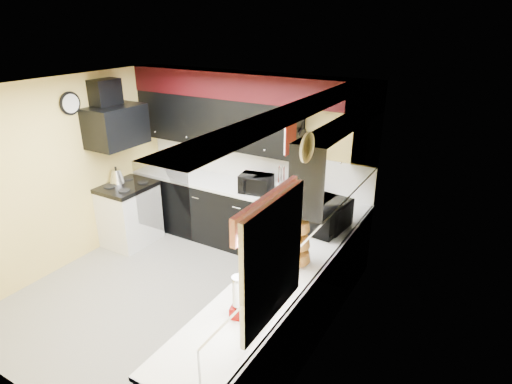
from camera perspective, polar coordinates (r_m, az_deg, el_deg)
ground at (r=5.46m, az=-10.44°, el=-13.62°), size 3.60×3.60×0.00m
wall_back at (r=6.19m, az=-0.48°, el=4.29°), size 3.60×0.06×2.50m
wall_right at (r=3.97m, az=8.64°, el=-6.89°), size 0.06×3.60×2.50m
wall_left at (r=6.12m, az=-24.26°, el=2.04°), size 0.06×3.60×2.50m
ceiling at (r=4.49m, az=-12.71°, el=13.22°), size 3.60×3.60×0.06m
cab_back at (r=6.25m, az=-1.86°, el=-3.44°), size 3.60×0.60×0.90m
cab_right at (r=4.30m, az=2.54°, el=-17.01°), size 0.60×3.00×0.90m
counter_back at (r=6.06m, az=-1.92°, el=0.56°), size 3.62×0.64×0.04m
counter_right at (r=4.01m, az=2.65°, el=-11.82°), size 0.64×3.02×0.04m
splash_back at (r=6.20m, az=-0.52°, el=3.74°), size 3.60×0.02×0.50m
splash_right at (r=4.00m, az=8.46°, el=-7.61°), size 0.02×3.60×0.50m
upper_back at (r=6.17m, az=-5.39°, el=9.43°), size 2.60×0.35×0.70m
upper_right at (r=4.59m, az=11.29°, el=4.52°), size 0.35×1.80×0.70m
soffit_back at (r=5.79m, az=-1.45°, el=13.96°), size 3.60×0.36×0.35m
soffit_right at (r=3.48m, az=5.76°, el=8.14°), size 0.36×3.24×0.35m
stove at (r=6.63m, az=-16.46°, el=-3.04°), size 0.60×0.75×0.86m
cooktop at (r=6.45m, az=-16.90°, el=0.66°), size 0.62×0.77×0.06m
hood at (r=6.23m, az=-18.14°, el=8.36°), size 0.50×0.78×0.55m
hood_duct at (r=6.25m, az=-19.43°, el=12.19°), size 0.24×0.40×0.40m
window at (r=3.11m, az=2.32°, el=-9.10°), size 0.03×0.86×0.96m
valance at (r=2.95m, az=1.50°, el=-2.18°), size 0.04×0.88×0.20m
pan_top at (r=5.41m, az=5.70°, el=9.75°), size 0.03×0.22×0.40m
pan_mid at (r=5.36m, az=5.01°, el=6.89°), size 0.03×0.28×0.46m
pan_low at (r=5.59m, az=6.16°, el=7.19°), size 0.03×0.24×0.42m
cut_board at (r=5.23m, az=4.55°, el=7.10°), size 0.03×0.26×0.35m
baskets at (r=4.14m, az=5.25°, el=-6.53°), size 0.27×0.27×0.50m
clock at (r=6.02m, az=-23.54°, el=10.78°), size 0.03×0.30×0.30m
deco_plate at (r=3.29m, az=6.83°, el=5.90°), size 0.03×0.24×0.24m
toaster_oven at (r=5.81m, az=-0.03°, el=1.12°), size 0.48×0.42×0.25m
microwave at (r=4.86m, az=9.39°, el=-3.19°), size 0.45×0.62×0.32m
utensil_crock at (r=5.75m, az=3.36°, el=0.42°), size 0.19×0.19×0.17m
knife_block at (r=5.62m, az=8.02°, el=-0.19°), size 0.13×0.15×0.20m
kettle at (r=6.54m, az=-18.10°, el=2.01°), size 0.24×0.24×0.20m
dispenser_a at (r=3.46m, az=-1.48°, el=-14.39°), size 0.12×0.12×0.33m
dispenser_b at (r=3.48m, az=-2.34°, el=-14.12°), size 0.15×0.15×0.33m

